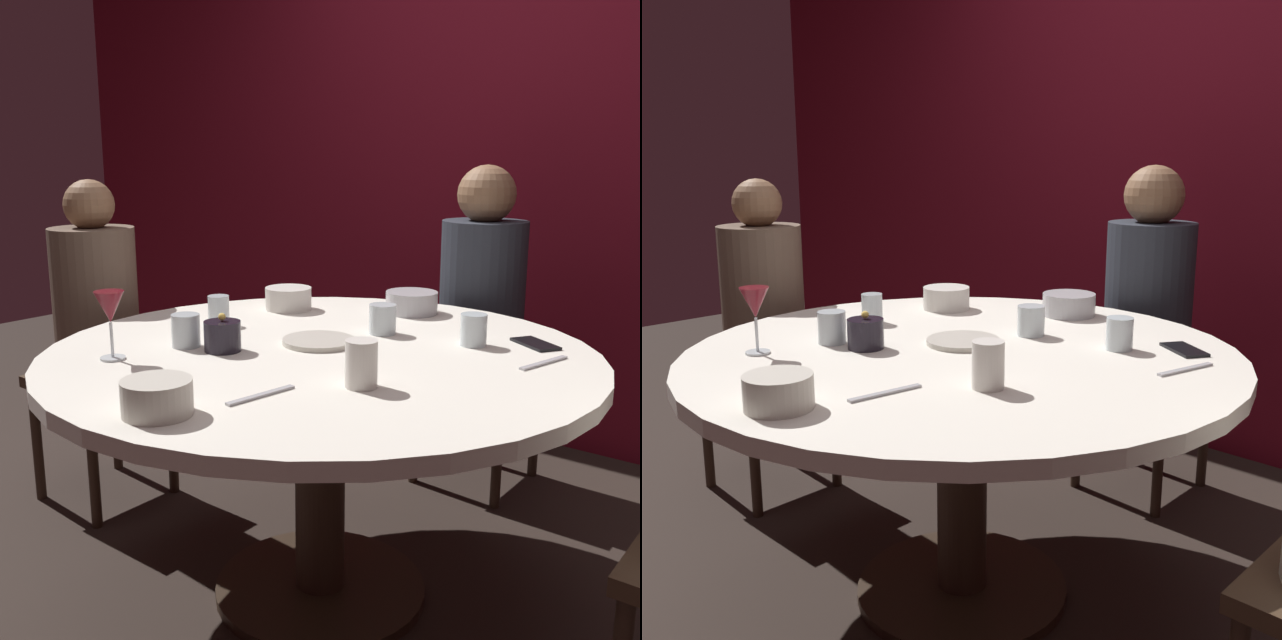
% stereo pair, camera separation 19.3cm
% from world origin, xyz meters
% --- Properties ---
extents(ground_plane, '(8.00, 8.00, 0.00)m').
position_xyz_m(ground_plane, '(0.00, 0.00, 0.00)').
color(ground_plane, '#2D231E').
extents(back_wall, '(6.00, 0.10, 2.60)m').
position_xyz_m(back_wall, '(0.00, 1.55, 1.30)').
color(back_wall, maroon).
rests_on(back_wall, ground).
extents(dining_table, '(1.47, 1.47, 0.73)m').
position_xyz_m(dining_table, '(0.00, 0.00, 0.59)').
color(dining_table, silver).
rests_on(dining_table, ground).
extents(seated_diner_left, '(0.40, 0.40, 1.15)m').
position_xyz_m(seated_diner_left, '(-1.00, 0.00, 0.71)').
color(seated_diner_left, '#3F2D1E').
rests_on(seated_diner_left, ground).
extents(seated_diner_back, '(0.40, 0.40, 1.20)m').
position_xyz_m(seated_diner_back, '(0.00, 0.97, 0.74)').
color(seated_diner_back, '#3F2D1E').
rests_on(seated_diner_back, ground).
extents(candle_holder, '(0.10, 0.10, 0.10)m').
position_xyz_m(candle_holder, '(-0.19, -0.17, 0.77)').
color(candle_holder, black).
rests_on(candle_holder, dining_table).
extents(wine_glass, '(0.08, 0.08, 0.18)m').
position_xyz_m(wine_glass, '(-0.35, -0.40, 0.85)').
color(wine_glass, silver).
rests_on(wine_glass, dining_table).
extents(dinner_plate, '(0.20, 0.20, 0.01)m').
position_xyz_m(dinner_plate, '(-0.04, 0.04, 0.73)').
color(dinner_plate, beige).
rests_on(dinner_plate, dining_table).
extents(cell_phone, '(0.16, 0.13, 0.01)m').
position_xyz_m(cell_phone, '(0.44, 0.40, 0.73)').
color(cell_phone, black).
rests_on(cell_phone, dining_table).
extents(bowl_serving_large, '(0.17, 0.17, 0.07)m').
position_xyz_m(bowl_serving_large, '(-0.05, 0.55, 0.76)').
color(bowl_serving_large, '#B7B7BC').
rests_on(bowl_serving_large, dining_table).
extents(bowl_salad_center, '(0.16, 0.16, 0.07)m').
position_xyz_m(bowl_salad_center, '(-0.40, 0.34, 0.76)').
color(bowl_salad_center, silver).
rests_on(bowl_salad_center, dining_table).
extents(bowl_small_white, '(0.14, 0.14, 0.07)m').
position_xyz_m(bowl_small_white, '(0.06, -0.60, 0.76)').
color(bowl_small_white, beige).
rests_on(bowl_small_white, dining_table).
extents(cup_near_candle, '(0.08, 0.08, 0.09)m').
position_xyz_m(cup_near_candle, '(-0.30, -0.20, 0.77)').
color(cup_near_candle, silver).
rests_on(cup_near_candle, dining_table).
extents(cup_by_left_diner, '(0.06, 0.06, 0.09)m').
position_xyz_m(cup_by_left_diner, '(-0.42, 0.04, 0.77)').
color(cup_by_left_diner, silver).
rests_on(cup_by_left_diner, dining_table).
extents(cup_by_right_diner, '(0.08, 0.08, 0.09)m').
position_xyz_m(cup_by_right_diner, '(0.04, 0.25, 0.77)').
color(cup_by_right_diner, silver).
rests_on(cup_by_right_diner, dining_table).
extents(cup_center_front, '(0.07, 0.07, 0.11)m').
position_xyz_m(cup_center_front, '(0.27, -0.20, 0.78)').
color(cup_center_front, silver).
rests_on(cup_center_front, dining_table).
extents(cup_far_edge, '(0.07, 0.07, 0.09)m').
position_xyz_m(cup_far_edge, '(0.30, 0.29, 0.77)').
color(cup_far_edge, silver).
rests_on(cup_far_edge, dining_table).
extents(fork_near_plate, '(0.04, 0.18, 0.01)m').
position_xyz_m(fork_near_plate, '(0.14, -0.39, 0.73)').
color(fork_near_plate, '#B7B7BC').
rests_on(fork_near_plate, dining_table).
extents(knife_near_plate, '(0.06, 0.18, 0.01)m').
position_xyz_m(knife_near_plate, '(0.53, 0.23, 0.73)').
color(knife_near_plate, '#B7B7BC').
rests_on(knife_near_plate, dining_table).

